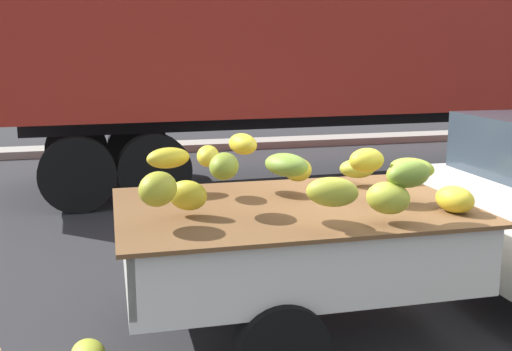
{
  "coord_description": "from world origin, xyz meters",
  "views": [
    {
      "loc": [
        -2.7,
        -4.61,
        2.27
      ],
      "look_at": [
        -1.33,
        0.57,
        1.16
      ],
      "focal_mm": 42.7,
      "sensor_mm": 36.0,
      "label": 1
    }
  ],
  "objects": [
    {
      "name": "ground",
      "position": [
        0.0,
        0.0,
        0.0
      ],
      "size": [
        220.0,
        220.0,
        0.0
      ],
      "primitive_type": "plane",
      "color": "#28282B"
    },
    {
      "name": "curb_strip",
      "position": [
        0.0,
        9.24,
        0.08
      ],
      "size": [
        80.0,
        0.8,
        0.16
      ],
      "primitive_type": "cube",
      "color": "gray",
      "rests_on": "ground"
    },
    {
      "name": "pickup_truck",
      "position": [
        0.61,
        -0.27,
        0.89
      ],
      "size": [
        4.83,
        1.9,
        1.7
      ],
      "rotation": [
        0.0,
        0.0,
        -0.02
      ],
      "color": "silver",
      "rests_on": "ground"
    },
    {
      "name": "semi_trailer",
      "position": [
        1.59,
        5.48,
        2.54
      ],
      "size": [
        12.06,
        2.9,
        3.95
      ],
      "rotation": [
        0.0,
        0.0,
        0.03
      ],
      "color": "maroon",
      "rests_on": "ground"
    }
  ]
}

